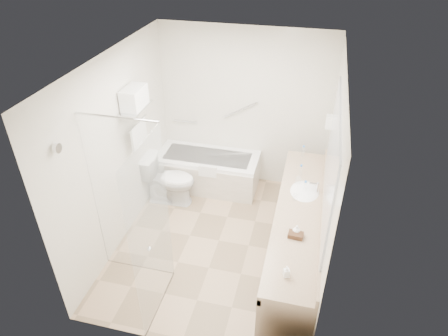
% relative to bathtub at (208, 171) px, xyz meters
% --- Properties ---
extents(floor, '(3.20, 3.20, 0.00)m').
position_rel_bathtub_xyz_m(floor, '(0.50, -1.24, -0.28)').
color(floor, tan).
rests_on(floor, ground).
extents(ceiling, '(2.60, 3.20, 0.10)m').
position_rel_bathtub_xyz_m(ceiling, '(0.50, -1.24, 2.22)').
color(ceiling, silver).
rests_on(ceiling, wall_back).
extents(wall_back, '(2.60, 0.10, 2.50)m').
position_rel_bathtub_xyz_m(wall_back, '(0.50, 0.36, 0.97)').
color(wall_back, beige).
rests_on(wall_back, ground).
extents(wall_front, '(2.60, 0.10, 2.50)m').
position_rel_bathtub_xyz_m(wall_front, '(0.50, -2.84, 0.97)').
color(wall_front, beige).
rests_on(wall_front, ground).
extents(wall_left, '(0.10, 3.20, 2.50)m').
position_rel_bathtub_xyz_m(wall_left, '(-0.80, -1.24, 0.97)').
color(wall_left, beige).
rests_on(wall_left, ground).
extents(wall_right, '(0.10, 3.20, 2.50)m').
position_rel_bathtub_xyz_m(wall_right, '(1.80, -1.24, 0.97)').
color(wall_right, beige).
rests_on(wall_right, ground).
extents(bathtub, '(1.60, 0.73, 0.59)m').
position_rel_bathtub_xyz_m(bathtub, '(0.00, 0.00, 0.00)').
color(bathtub, white).
rests_on(bathtub, floor).
extents(grab_bar_short, '(0.40, 0.03, 0.03)m').
position_rel_bathtub_xyz_m(grab_bar_short, '(-0.45, 0.32, 0.67)').
color(grab_bar_short, silver).
rests_on(grab_bar_short, wall_back).
extents(grab_bar_long, '(0.53, 0.03, 0.33)m').
position_rel_bathtub_xyz_m(grab_bar_long, '(0.45, 0.32, 0.97)').
color(grab_bar_long, silver).
rests_on(grab_bar_long, wall_back).
extents(shower_enclosure, '(0.96, 0.91, 2.11)m').
position_rel_bathtub_xyz_m(shower_enclosure, '(-0.13, -2.16, 0.79)').
color(shower_enclosure, silver).
rests_on(shower_enclosure, floor).
extents(towel_shelf, '(0.24, 0.55, 0.81)m').
position_rel_bathtub_xyz_m(towel_shelf, '(-0.67, -0.89, 1.48)').
color(towel_shelf, silver).
rests_on(towel_shelf, wall_left).
extents(vanity_counter, '(0.55, 2.70, 0.95)m').
position_rel_bathtub_xyz_m(vanity_counter, '(1.52, -1.39, 0.36)').
color(vanity_counter, tan).
rests_on(vanity_counter, floor).
extents(sink, '(0.40, 0.52, 0.14)m').
position_rel_bathtub_xyz_m(sink, '(1.55, -0.99, 0.54)').
color(sink, white).
rests_on(sink, vanity_counter).
extents(faucet, '(0.03, 0.03, 0.14)m').
position_rel_bathtub_xyz_m(faucet, '(1.70, -0.99, 0.65)').
color(faucet, silver).
rests_on(faucet, vanity_counter).
extents(mirror, '(0.02, 2.00, 1.20)m').
position_rel_bathtub_xyz_m(mirror, '(1.79, -1.39, 1.27)').
color(mirror, '#A5A9B0').
rests_on(mirror, wall_right).
extents(hairdryer_unit, '(0.08, 0.10, 0.18)m').
position_rel_bathtub_xyz_m(hairdryer_unit, '(1.75, -0.19, 1.17)').
color(hairdryer_unit, white).
rests_on(hairdryer_unit, wall_right).
extents(toilet, '(0.81, 0.48, 0.77)m').
position_rel_bathtub_xyz_m(toilet, '(-0.45, -0.54, 0.11)').
color(toilet, white).
rests_on(toilet, floor).
extents(amenity_basket, '(0.17, 0.12, 0.05)m').
position_rel_bathtub_xyz_m(amenity_basket, '(1.52, -1.85, 0.60)').
color(amenity_basket, '#442C18').
rests_on(amenity_basket, vanity_counter).
extents(soap_bottle_a, '(0.10, 0.14, 0.06)m').
position_rel_bathtub_xyz_m(soap_bottle_a, '(1.48, -2.43, 0.60)').
color(soap_bottle_a, white).
rests_on(soap_bottle_a, vanity_counter).
extents(soap_bottle_b, '(0.09, 0.12, 0.09)m').
position_rel_bathtub_xyz_m(soap_bottle_b, '(1.52, -1.80, 0.62)').
color(soap_bottle_b, white).
rests_on(soap_bottle_b, vanity_counter).
extents(water_bottle_left, '(0.05, 0.05, 0.17)m').
position_rel_bathtub_xyz_m(water_bottle_left, '(1.55, -1.01, 0.65)').
color(water_bottle_left, silver).
rests_on(water_bottle_left, vanity_counter).
extents(water_bottle_mid, '(0.05, 0.05, 0.17)m').
position_rel_bathtub_xyz_m(water_bottle_mid, '(1.47, -0.66, 0.65)').
color(water_bottle_mid, silver).
rests_on(water_bottle_mid, vanity_counter).
extents(water_bottle_right, '(0.05, 0.05, 0.17)m').
position_rel_bathtub_xyz_m(water_bottle_right, '(1.46, -0.14, 0.65)').
color(water_bottle_right, silver).
rests_on(water_bottle_right, vanity_counter).
extents(drinking_glass_near, '(0.09, 0.09, 0.10)m').
position_rel_bathtub_xyz_m(drinking_glass_near, '(1.46, -0.85, 0.62)').
color(drinking_glass_near, silver).
rests_on(drinking_glass_near, vanity_counter).
extents(drinking_glass_far, '(0.08, 0.08, 0.08)m').
position_rel_bathtub_xyz_m(drinking_glass_far, '(1.45, -1.20, 0.61)').
color(drinking_glass_far, silver).
rests_on(drinking_glass_far, vanity_counter).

